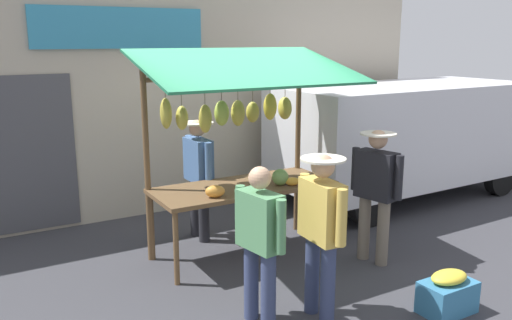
# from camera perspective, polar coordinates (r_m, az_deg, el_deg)

# --- Properties ---
(ground_plane) EXTENTS (40.00, 40.00, 0.00)m
(ground_plane) POSITION_cam_1_polar(r_m,az_deg,el_deg) (6.73, -1.30, -9.94)
(ground_plane) COLOR #38383D
(street_backdrop) EXTENTS (9.00, 0.30, 3.40)m
(street_backdrop) POSITION_cam_1_polar(r_m,az_deg,el_deg) (8.22, -9.15, 6.37)
(street_backdrop) COLOR #B2A893
(street_backdrop) RESTS_ON ground
(market_stall) EXTENTS (2.50, 1.46, 2.50)m
(market_stall) POSITION_cam_1_polar(r_m,az_deg,el_deg) (6.34, -1.47, 3.29)
(market_stall) COLOR brown
(market_stall) RESTS_ON ground
(vendor_with_sunhat) EXTENTS (0.41, 0.69, 1.60)m
(vendor_with_sunhat) POSITION_cam_1_polar(r_m,az_deg,el_deg) (6.96, -6.17, -1.07)
(vendor_with_sunhat) COLOR #232328
(vendor_with_sunhat) RESTS_ON ground
(shopper_in_grey_tee) EXTENTS (0.29, 0.65, 1.51)m
(shopper_in_grey_tee) POSITION_cam_1_polar(r_m,az_deg,el_deg) (4.87, 0.40, -8.19)
(shopper_in_grey_tee) COLOR navy
(shopper_in_grey_tee) RESTS_ON ground
(shopper_in_striped_shirt) EXTENTS (0.41, 0.67, 1.59)m
(shopper_in_striped_shirt) POSITION_cam_1_polar(r_m,az_deg,el_deg) (6.35, 12.68, -2.72)
(shopper_in_striped_shirt) COLOR #726656
(shopper_in_striped_shirt) RESTS_ON ground
(shopper_with_shopping_bag) EXTENTS (0.41, 0.69, 1.60)m
(shopper_with_shopping_bag) POSITION_cam_1_polar(r_m,az_deg,el_deg) (4.97, 7.00, -6.85)
(shopper_with_shopping_bag) COLOR navy
(shopper_with_shopping_bag) RESTS_ON ground
(parked_van) EXTENTS (4.44, 1.94, 1.88)m
(parked_van) POSITION_cam_1_polar(r_m,az_deg,el_deg) (9.03, 14.84, 2.97)
(parked_van) COLOR silver
(parked_van) RESTS_ON ground
(produce_crate_side) EXTENTS (0.54, 0.34, 0.43)m
(produce_crate_side) POSITION_cam_1_polar(r_m,az_deg,el_deg) (5.63, 19.81, -13.29)
(produce_crate_side) COLOR teal
(produce_crate_side) RESTS_ON ground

